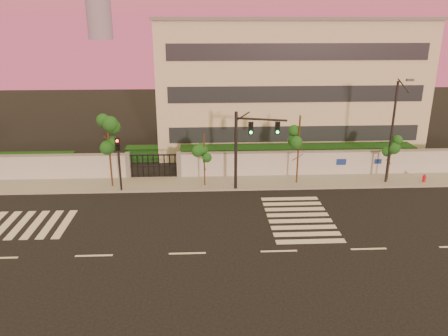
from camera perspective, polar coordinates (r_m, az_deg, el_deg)
The scene contains 14 objects.
ground at distance 24.16m, azimuth -4.82°, elevation -11.06°, with size 120.00×120.00×0.00m, color black.
sidewalk at distance 33.65m, azimuth -4.27°, elevation -2.04°, with size 60.00×3.00×0.15m, color gray.
perimeter_wall at distance 34.73m, azimuth -4.08°, elevation 0.38°, with size 60.00×0.36×2.20m.
hedge_row at distance 37.40m, azimuth -2.37°, elevation 1.36°, with size 41.00×4.25×1.80m.
institutional_building at distance 44.08m, azimuth 7.88°, elevation 10.97°, with size 24.40×12.40×12.25m.
road_markings at distance 27.58m, azimuth -7.88°, elevation -7.18°, with size 57.00×7.62×0.02m.
street_tree_c at distance 32.81m, azimuth -14.83°, elevation 4.01°, with size 1.55×1.23×5.42m.
street_tree_d at distance 32.19m, azimuth -2.57°, elevation 2.63°, with size 1.33×1.06×4.16m.
street_tree_e at distance 32.95m, azimuth 9.82°, elevation 4.39°, with size 1.57×1.25×5.39m.
street_tree_f at distance 35.80m, azimuth 20.98°, elevation 2.38°, with size 1.46×1.16×3.61m.
traffic_signal_main at distance 31.37m, azimuth 2.93°, elevation 3.48°, with size 3.69×1.13×5.91m.
traffic_signal_secondary at distance 32.16m, azimuth -13.57°, elevation 1.36°, with size 0.33×0.33×4.20m.
streetlight_east at distance 34.66m, azimuth 21.24°, elevation 4.90°, with size 0.49×1.98×8.22m.
fire_hydrant at distance 36.98m, azimuth 24.67°, elevation -1.33°, with size 0.30×0.28×0.76m.
Camera 1 is at (0.97, -20.96, 11.98)m, focal length 35.00 mm.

